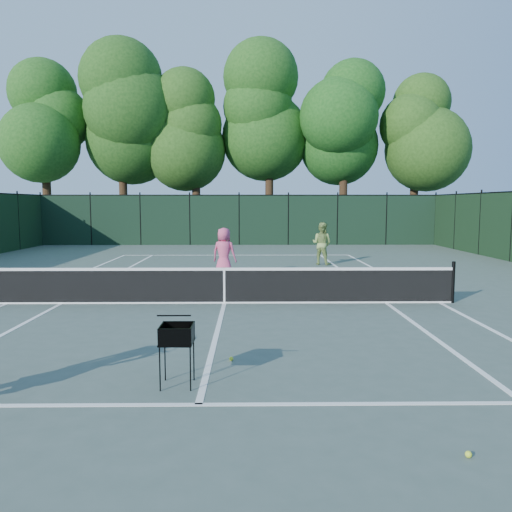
{
  "coord_description": "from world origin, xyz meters",
  "views": [
    {
      "loc": [
        0.65,
        -12.43,
        2.51
      ],
      "look_at": [
        0.81,
        1.0,
        1.1
      ],
      "focal_mm": 35.0,
      "sensor_mm": 36.0,
      "label": 1
    }
  ],
  "objects_px": {
    "player_green": "(322,243)",
    "player_pink": "(224,253)",
    "loose_ball_near_cart": "(468,454)",
    "ball_hopper": "(177,335)",
    "loose_ball_midcourt": "(231,359)"
  },
  "relations": [
    {
      "from": "player_green",
      "to": "player_pink",
      "type": "bearing_deg",
      "value": 76.08
    },
    {
      "from": "player_pink",
      "to": "player_green",
      "type": "bearing_deg",
      "value": -116.62
    },
    {
      "from": "player_pink",
      "to": "loose_ball_near_cart",
      "type": "xyz_separation_m",
      "value": [
        3.04,
        -12.1,
        -0.82
      ]
    },
    {
      "from": "player_green",
      "to": "ball_hopper",
      "type": "height_order",
      "value": "player_green"
    },
    {
      "from": "loose_ball_midcourt",
      "to": "ball_hopper",
      "type": "bearing_deg",
      "value": -123.02
    },
    {
      "from": "loose_ball_near_cart",
      "to": "player_green",
      "type": "bearing_deg",
      "value": 87.06
    },
    {
      "from": "player_pink",
      "to": "ball_hopper",
      "type": "xyz_separation_m",
      "value": [
        -0.13,
        -10.09,
        -0.13
      ]
    },
    {
      "from": "loose_ball_near_cart",
      "to": "ball_hopper",
      "type": "bearing_deg",
      "value": 147.58
    },
    {
      "from": "player_green",
      "to": "loose_ball_near_cart",
      "type": "xyz_separation_m",
      "value": [
        -0.81,
        -15.82,
        -0.84
      ]
    },
    {
      "from": "player_pink",
      "to": "ball_hopper",
      "type": "height_order",
      "value": "player_pink"
    },
    {
      "from": "ball_hopper",
      "to": "loose_ball_midcourt",
      "type": "bearing_deg",
      "value": 59.15
    },
    {
      "from": "player_green",
      "to": "loose_ball_midcourt",
      "type": "distance_m",
      "value": 13.17
    },
    {
      "from": "player_green",
      "to": "loose_ball_near_cart",
      "type": "height_order",
      "value": "player_green"
    },
    {
      "from": "player_pink",
      "to": "player_green",
      "type": "distance_m",
      "value": 5.36
    },
    {
      "from": "ball_hopper",
      "to": "loose_ball_near_cart",
      "type": "bearing_deg",
      "value": -30.26
    }
  ]
}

